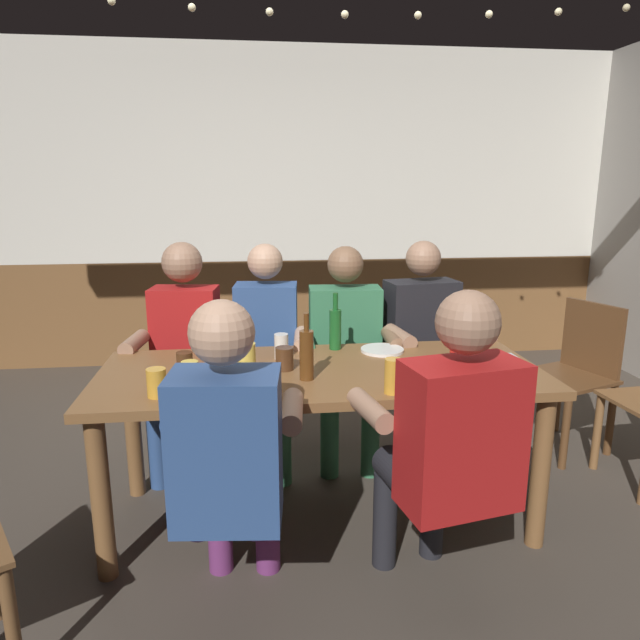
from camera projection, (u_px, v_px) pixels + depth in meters
The scene contains 25 objects.
ground_plane at pixel (322, 523), 2.74m from camera, with size 6.83×6.83×0.00m, color #423A33.
back_wall_upper at pixel (284, 156), 4.91m from camera, with size 5.69×0.12×1.77m, color silver.
back_wall_wainscot at pixel (286, 310), 5.22m from camera, with size 5.69×0.12×0.90m, color brown.
dining_table at pixel (321, 390), 2.64m from camera, with size 1.99×0.82×0.74m.
person_0 at pixel (183, 347), 3.17m from camera, with size 0.53×0.54×1.26m.
person_1 at pixel (266, 348), 3.22m from camera, with size 0.51×0.54×1.24m.
person_2 at pixel (346, 344), 3.28m from camera, with size 0.56×0.52×1.23m.
person_3 at pixel (425, 340), 3.33m from camera, with size 0.58×0.56×1.25m.
person_4 at pixel (230, 452), 1.98m from camera, with size 0.52×0.56×1.22m.
person_5 at pixel (450, 439), 2.06m from camera, with size 0.59×0.59×1.23m.
chair_empty_far_end at pixel (575, 371), 3.44m from camera, with size 0.57×0.57×0.88m.
table_candle at pixel (228, 355), 2.70m from camera, with size 0.04×0.04×0.08m, color #F9E08C.
condiment_caddy at pixel (501, 361), 2.65m from camera, with size 0.14×0.10×0.05m, color #B2B7BC.
plate_0 at pixel (382, 350), 2.90m from camera, with size 0.22×0.22×0.01m, color white.
bottle_0 at pixel (457, 338), 2.73m from camera, with size 0.06×0.06×0.28m.
bottle_1 at pixel (335, 328), 2.91m from camera, with size 0.06×0.06×0.29m.
bottle_2 at pixel (307, 354), 2.46m from camera, with size 0.06×0.06×0.29m.
pint_glass_0 at pixel (247, 360), 2.50m from camera, with size 0.08×0.08×0.15m, color #E5C64C.
pint_glass_1 at pixel (157, 383), 2.28m from camera, with size 0.08×0.08×0.11m, color gold.
pint_glass_2 at pixel (281, 346), 2.76m from camera, with size 0.07×0.07×0.12m, color white.
pint_glass_3 at pixel (393, 376), 2.31m from camera, with size 0.07×0.07×0.14m, color gold.
pint_glass_4 at pixel (185, 366), 2.46m from camera, with size 0.07×0.07×0.12m, color #4C2D19.
pint_glass_5 at pixel (285, 359), 2.60m from camera, with size 0.08×0.08×0.10m, color #4C2D19.
pint_glass_6 at pixel (191, 380), 2.26m from camera, with size 0.07×0.07×0.15m, color #E5C64C.
string_lights at pixel (307, 3), 2.75m from camera, with size 4.02×0.04×0.15m.
Camera 1 is at (-0.30, -2.42, 1.57)m, focal length 32.46 mm.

